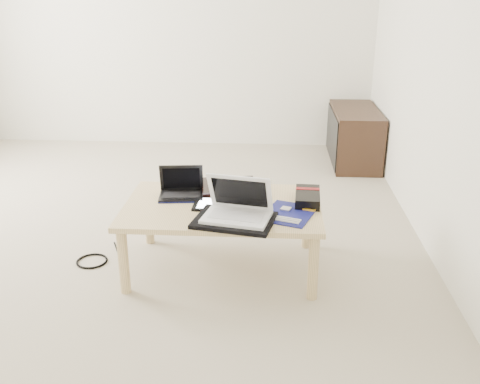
# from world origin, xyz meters

# --- Properties ---
(ground) EXTENTS (4.00, 4.00, 0.00)m
(ground) POSITION_xyz_m (0.00, 0.00, 0.00)
(ground) COLOR #B1A58F
(ground) RESTS_ON ground
(coffee_table) EXTENTS (1.10, 0.70, 0.40)m
(coffee_table) POSITION_xyz_m (0.75, -0.64, 0.35)
(coffee_table) COLOR #E2C088
(coffee_table) RESTS_ON ground
(media_cabinet) EXTENTS (0.41, 0.90, 0.50)m
(media_cabinet) POSITION_xyz_m (1.77, 1.45, 0.25)
(media_cabinet) COLOR #372216
(media_cabinet) RESTS_ON ground
(book) EXTENTS (0.37, 0.32, 0.03)m
(book) POSITION_xyz_m (0.77, -0.40, 0.42)
(book) COLOR black
(book) RESTS_ON coffee_table
(netbook) EXTENTS (0.27, 0.21, 0.18)m
(netbook) POSITION_xyz_m (0.50, -0.53, 0.44)
(netbook) COLOR black
(netbook) RESTS_ON coffee_table
(tablet) EXTENTS (0.25, 0.20, 0.01)m
(tablet) POSITION_xyz_m (0.72, -0.66, 0.41)
(tablet) COLOR black
(tablet) RESTS_ON coffee_table
(remote) EXTENTS (0.11, 0.24, 0.02)m
(remote) POSITION_xyz_m (0.95, -0.57, 0.41)
(remote) COLOR silver
(remote) RESTS_ON coffee_table
(neoprene_sleeve) EXTENTS (0.46, 0.37, 0.02)m
(neoprene_sleeve) POSITION_xyz_m (0.83, -0.87, 0.41)
(neoprene_sleeve) COLOR black
(neoprene_sleeve) RESTS_ON coffee_table
(white_laptop) EXTENTS (0.38, 0.30, 0.23)m
(white_laptop) POSITION_xyz_m (0.85, -0.85, 0.47)
(white_laptop) COLOR white
(white_laptop) RESTS_ON neoprene_sleeve
(motherboard) EXTENTS (0.34, 0.38, 0.01)m
(motherboard) POSITION_xyz_m (1.12, -0.75, 0.40)
(motherboard) COLOR #0D1053
(motherboard) RESTS_ON coffee_table
(gpu_box) EXTENTS (0.15, 0.28, 0.06)m
(gpu_box) POSITION_xyz_m (1.23, -0.57, 0.43)
(gpu_box) COLOR black
(gpu_box) RESTS_ON coffee_table
(cable_coil) EXTENTS (0.12, 0.12, 0.01)m
(cable_coil) POSITION_xyz_m (0.65, -0.62, 0.41)
(cable_coil) COLOR black
(cable_coil) RESTS_ON coffee_table
(floor_cable_coil) EXTENTS (0.19, 0.19, 0.01)m
(floor_cable_coil) POSITION_xyz_m (-0.04, -0.63, 0.01)
(floor_cable_coil) COLOR black
(floor_cable_coil) RESTS_ON ground
(floor_cable_trail) EXTENTS (0.16, 0.35, 0.01)m
(floor_cable_trail) POSITION_xyz_m (0.10, -0.54, 0.00)
(floor_cable_trail) COLOR black
(floor_cable_trail) RESTS_ON ground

